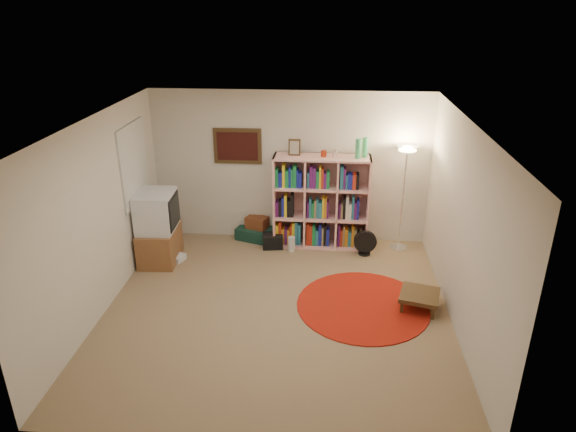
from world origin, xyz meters
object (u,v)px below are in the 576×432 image
at_px(bookshelf, 320,203).
at_px(side_table, 420,296).
at_px(floor_fan, 365,243).
at_px(suitcase, 256,233).
at_px(floor_lamp, 406,165).
at_px(tv_stand, 158,228).

bearing_deg(bookshelf, side_table, -52.21).
distance_m(floor_fan, suitcase, 1.87).
xyz_separation_m(bookshelf, floor_lamp, (1.31, -0.04, 0.70)).
xyz_separation_m(floor_fan, side_table, (0.63, -1.49, -0.02)).
distance_m(tv_stand, suitcase, 1.70).
bearing_deg(floor_fan, bookshelf, 154.20).
height_order(bookshelf, suitcase, bookshelf).
xyz_separation_m(floor_lamp, suitcase, (-2.38, 0.17, -1.34)).
bearing_deg(bookshelf, floor_lamp, -1.12).
bearing_deg(side_table, tv_stand, 164.68).
distance_m(suitcase, side_table, 3.12).
bearing_deg(side_table, floor_fan, 113.08).
distance_m(floor_lamp, suitcase, 2.74).
bearing_deg(tv_stand, bookshelf, 14.87).
relative_size(bookshelf, floor_fan, 4.41).
height_order(floor_lamp, tv_stand, floor_lamp).
relative_size(bookshelf, suitcase, 2.53).
relative_size(floor_fan, suitcase, 0.57).
distance_m(bookshelf, tv_stand, 2.57).
distance_m(bookshelf, floor_lamp, 1.49).
bearing_deg(tv_stand, floor_lamp, 8.53).
bearing_deg(bookshelf, suitcase, 173.38).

